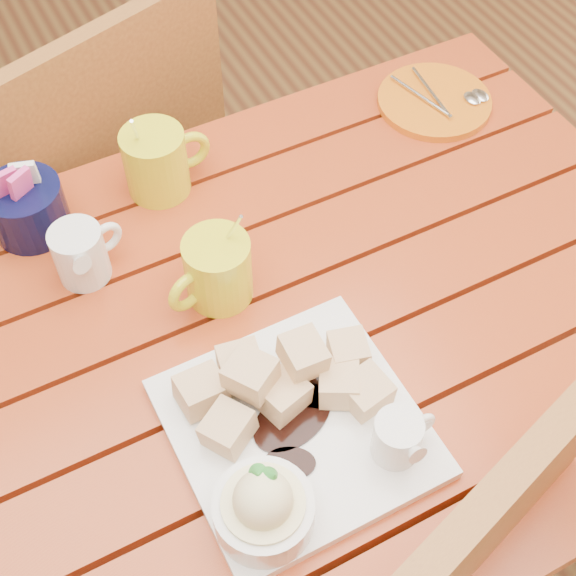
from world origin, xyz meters
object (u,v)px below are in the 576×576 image
coffee_mug_right (158,161)px  orange_saucer (435,101)px  table (264,382)px  dessert_plate (291,438)px  coffee_mug_left (216,270)px  chair_far (98,190)px

coffee_mug_right → orange_saucer: size_ratio=0.84×
table → dessert_plate: bearing=-104.1°
coffee_mug_left → orange_saucer: 0.49m
chair_far → dessert_plate: bearing=74.1°
dessert_plate → chair_far: size_ratio=0.30×
table → coffee_mug_left: coffee_mug_left is taller
table → coffee_mug_right: coffee_mug_right is taller
table → coffee_mug_right: size_ratio=8.04×
table → orange_saucer: bearing=31.5°
coffee_mug_right → orange_saucer: (0.45, -0.03, -0.04)m
dessert_plate → coffee_mug_left: bearing=85.2°
orange_saucer → chair_far: (-0.50, 0.31, -0.25)m
coffee_mug_right → chair_far: chair_far is taller
coffee_mug_left → coffee_mug_right: size_ratio=0.96×
coffee_mug_right → orange_saucer: 0.45m
dessert_plate → chair_far: (-0.02, 0.73, -0.27)m
table → orange_saucer: 0.53m
chair_far → orange_saucer: bearing=130.5°
coffee_mug_left → dessert_plate: bearing=-111.5°
coffee_mug_right → chair_far: 0.41m
dessert_plate → coffee_mug_right: bearing=86.6°
coffee_mug_left → chair_far: size_ratio=0.16×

